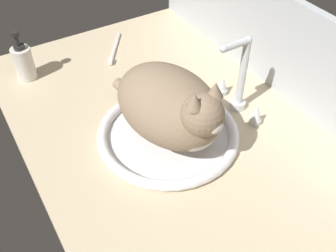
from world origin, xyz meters
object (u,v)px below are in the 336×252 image
at_px(sink_basin, 168,134).
at_px(faucet, 239,84).
at_px(cat, 172,107).
at_px(toothbrush, 115,49).
at_px(soap_pump_bottle, 24,62).

height_order(sink_basin, faucet, faucet).
height_order(cat, toothbrush, cat).
height_order(faucet, soap_pump_bottle, faucet).
bearing_deg(cat, faucet, 94.13).
height_order(soap_pump_bottle, toothbrush, soap_pump_bottle).
bearing_deg(soap_pump_bottle, sink_basin, 27.87).
distance_m(soap_pump_bottle, toothbrush, 0.30).
height_order(faucet, cat, cat).
xyz_separation_m(faucet, cat, (0.02, -0.22, 0.03)).
bearing_deg(sink_basin, cat, 8.40).
height_order(sink_basin, cat, cat).
bearing_deg(cat, soap_pump_bottle, -152.72).
relative_size(soap_pump_bottle, toothbrush, 0.96).
bearing_deg(soap_pump_bottle, cat, 27.28).
relative_size(sink_basin, faucet, 1.60).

